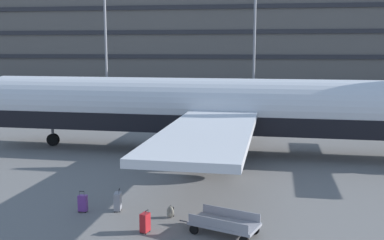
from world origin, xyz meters
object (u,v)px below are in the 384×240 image
object	(u,v)px
airliner	(218,109)
baggage_cart	(224,224)
suitcase_orange	(145,222)
suitcase_laid_flat	(83,203)
backpack_upright	(170,212)
suitcase_black	(118,201)

from	to	relation	value
airliner	baggage_cart	world-z (taller)	airliner
suitcase_orange	suitcase_laid_flat	bearing A→B (deg)	150.83
suitcase_laid_flat	backpack_upright	xyz separation A→B (m)	(3.95, -0.17, -0.16)
suitcase_laid_flat	airliner	bearing A→B (deg)	68.15
suitcase_orange	baggage_cart	xyz separation A→B (m)	(3.07, 0.28, 0.01)
suitcase_black	baggage_cart	world-z (taller)	suitcase_black
backpack_upright	airliner	bearing A→B (deg)	85.51
backpack_upright	baggage_cart	xyz separation A→B (m)	(2.39, -1.38, 0.18)
suitcase_orange	backpack_upright	xyz separation A→B (m)	(0.68, 1.66, -0.17)
airliner	baggage_cart	size ratio (longest dim) A/B	11.33
suitcase_orange	suitcase_black	distance (m)	2.80
airliner	backpack_upright	size ratio (longest dim) A/B	68.17
airliner	suitcase_black	xyz separation A→B (m)	(-3.44, -11.94, -2.64)
baggage_cart	suitcase_orange	bearing A→B (deg)	-174.83
airliner	suitcase_black	distance (m)	12.71
suitcase_laid_flat	suitcase_black	size ratio (longest dim) A/B	0.97
suitcase_laid_flat	backpack_upright	world-z (taller)	suitcase_laid_flat
suitcase_orange	backpack_upright	world-z (taller)	suitcase_orange
backpack_upright	baggage_cart	distance (m)	2.76
suitcase_laid_flat	suitcase_black	xyz separation A→B (m)	(1.49, 0.34, 0.03)
backpack_upright	baggage_cart	size ratio (longest dim) A/B	0.17
airliner	backpack_upright	bearing A→B (deg)	-94.49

